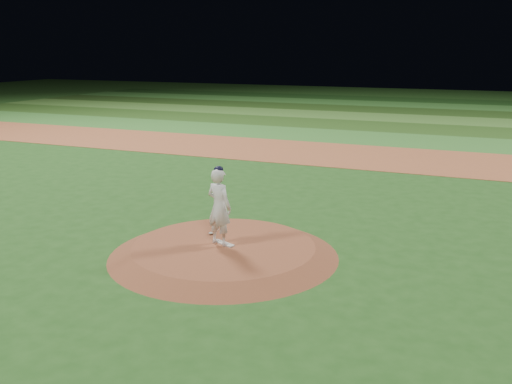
# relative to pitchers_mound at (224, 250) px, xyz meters

# --- Properties ---
(ground) EXTENTS (120.00, 120.00, 0.00)m
(ground) POSITION_rel_pitchers_mound_xyz_m (0.00, 0.00, -0.12)
(ground) COLOR #204E19
(ground) RESTS_ON ground
(infield_dirt_band) EXTENTS (70.00, 6.00, 0.02)m
(infield_dirt_band) POSITION_rel_pitchers_mound_xyz_m (0.00, 14.00, -0.12)
(infield_dirt_band) COLOR #9C5430
(infield_dirt_band) RESTS_ON ground
(outfield_stripe_0) EXTENTS (70.00, 5.00, 0.02)m
(outfield_stripe_0) POSITION_rel_pitchers_mound_xyz_m (0.00, 19.50, -0.12)
(outfield_stripe_0) COLOR #337329
(outfield_stripe_0) RESTS_ON ground
(outfield_stripe_1) EXTENTS (70.00, 5.00, 0.02)m
(outfield_stripe_1) POSITION_rel_pitchers_mound_xyz_m (0.00, 24.50, -0.12)
(outfield_stripe_1) COLOR #254C18
(outfield_stripe_1) RESTS_ON ground
(outfield_stripe_2) EXTENTS (70.00, 5.00, 0.02)m
(outfield_stripe_2) POSITION_rel_pitchers_mound_xyz_m (0.00, 29.50, -0.12)
(outfield_stripe_2) COLOR #40752A
(outfield_stripe_2) RESTS_ON ground
(outfield_stripe_3) EXTENTS (70.00, 5.00, 0.02)m
(outfield_stripe_3) POSITION_rel_pitchers_mound_xyz_m (0.00, 34.50, -0.12)
(outfield_stripe_3) COLOR #204115
(outfield_stripe_3) RESTS_ON ground
(outfield_stripe_4) EXTENTS (70.00, 5.00, 0.02)m
(outfield_stripe_4) POSITION_rel_pitchers_mound_xyz_m (0.00, 39.50, -0.12)
(outfield_stripe_4) COLOR #2F6C27
(outfield_stripe_4) RESTS_ON ground
(outfield_stripe_5) EXTENTS (70.00, 5.00, 0.02)m
(outfield_stripe_5) POSITION_rel_pitchers_mound_xyz_m (0.00, 44.50, -0.12)
(outfield_stripe_5) COLOR #173E14
(outfield_stripe_5) RESTS_ON ground
(pitchers_mound) EXTENTS (5.50, 5.50, 0.25)m
(pitchers_mound) POSITION_rel_pitchers_mound_xyz_m (0.00, 0.00, 0.00)
(pitchers_mound) COLOR brown
(pitchers_mound) RESTS_ON ground
(pitching_rubber) EXTENTS (0.64, 0.40, 0.03)m
(pitching_rubber) POSITION_rel_pitchers_mound_xyz_m (-0.04, 0.09, 0.14)
(pitching_rubber) COLOR beige
(pitching_rubber) RESTS_ON pitchers_mound
(rosin_bag) EXTENTS (0.12, 0.12, 0.06)m
(rosin_bag) POSITION_rel_pitchers_mound_xyz_m (-0.66, 0.60, 0.16)
(rosin_bag) COLOR beige
(rosin_bag) RESTS_ON pitchers_mound
(pitcher_on_mound) EXTENTS (0.78, 0.61, 1.92)m
(pitcher_on_mound) POSITION_rel_pitchers_mound_xyz_m (-0.13, 0.05, 1.07)
(pitcher_on_mound) COLOR silver
(pitcher_on_mound) RESTS_ON pitchers_mound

